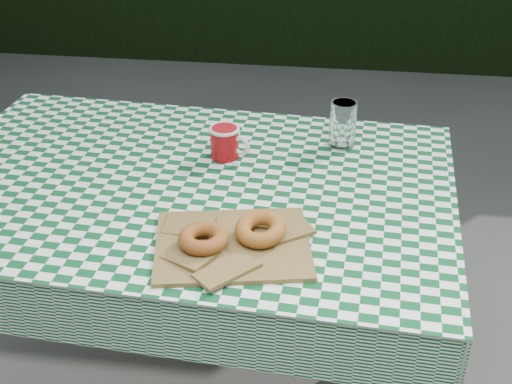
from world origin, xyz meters
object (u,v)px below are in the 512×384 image
table (193,301)px  drinking_glass (343,124)px  coffee_mug (225,142)px  paper_bag (233,244)px

table → drinking_glass: bearing=36.7°
table → coffee_mug: bearing=65.7°
paper_bag → drinking_glass: (0.22, 0.50, 0.05)m
paper_bag → drinking_glass: bearing=66.6°
paper_bag → drinking_glass: 0.55m
table → drinking_glass: size_ratio=10.15×
paper_bag → drinking_glass: drinking_glass is taller
paper_bag → coffee_mug: size_ratio=2.18×
paper_bag → coffee_mug: 0.41m
table → paper_bag: (0.16, -0.26, 0.39)m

